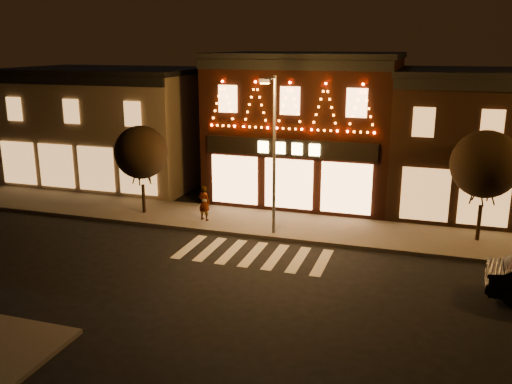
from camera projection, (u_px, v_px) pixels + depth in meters
The scene contains 9 objects.
ground at pixel (219, 293), 19.99m from camera, with size 120.00×120.00×0.00m, color black.
sidewalk_far at pixel (318, 229), 26.73m from camera, with size 44.00×4.00×0.15m, color #47423D.
building_left at pixel (111, 125), 35.75m from camera, with size 12.20×8.28×7.30m.
building_pulp at pixel (307, 126), 31.75m from camera, with size 10.20×8.34×8.30m.
building_right_a at pixel (483, 142), 29.05m from camera, with size 9.20×8.28×7.50m.
streetlamp_mid at pixel (273, 144), 24.66m from camera, with size 0.46×1.66×7.27m.
tree_left at pixel (141, 152), 28.27m from camera, with size 2.75×2.75×4.59m.
tree_right at pixel (485, 164), 24.07m from camera, with size 3.00×3.00×5.01m.
pedestrian at pixel (204, 203), 27.60m from camera, with size 0.65×0.43×1.79m, color gray.
Camera 1 is at (6.91, -17.05, 8.75)m, focal length 38.60 mm.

